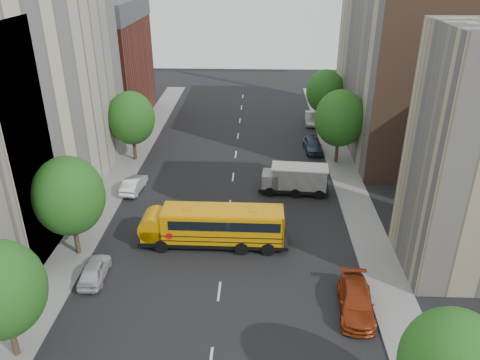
# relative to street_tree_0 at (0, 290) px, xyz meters

# --- Properties ---
(ground) EXTENTS (120.00, 120.00, 0.00)m
(ground) POSITION_rel_street_tree_0_xyz_m (11.00, 14.00, -4.64)
(ground) COLOR black
(ground) RESTS_ON ground
(sidewalk_left) EXTENTS (3.00, 80.00, 0.12)m
(sidewalk_left) POSITION_rel_street_tree_0_xyz_m (-0.50, 19.00, -4.58)
(sidewalk_left) COLOR slate
(sidewalk_left) RESTS_ON ground
(sidewalk_right) EXTENTS (3.00, 80.00, 0.12)m
(sidewalk_right) POSITION_rel_street_tree_0_xyz_m (22.50, 19.00, -4.58)
(sidewalk_right) COLOR slate
(sidewalk_right) RESTS_ON ground
(lane_markings) EXTENTS (0.15, 64.00, 0.01)m
(lane_markings) POSITION_rel_street_tree_0_xyz_m (11.00, 24.00, -4.64)
(lane_markings) COLOR silver
(lane_markings) RESTS_ON ground
(building_left_cream) EXTENTS (10.00, 26.00, 20.00)m
(building_left_cream) POSITION_rel_street_tree_0_xyz_m (-7.00, 20.00, 5.36)
(building_left_cream) COLOR beige
(building_left_cream) RESTS_ON ground
(building_left_redbrick) EXTENTS (10.00, 15.00, 13.00)m
(building_left_redbrick) POSITION_rel_street_tree_0_xyz_m (-7.00, 42.00, 1.86)
(building_left_redbrick) COLOR maroon
(building_left_redbrick) RESTS_ON ground
(building_right_far) EXTENTS (10.00, 22.00, 18.00)m
(building_right_far) POSITION_rel_street_tree_0_xyz_m (29.00, 34.00, 4.36)
(building_right_far) COLOR tan
(building_right_far) RESTS_ON ground
(building_right_sidewall) EXTENTS (10.10, 0.30, 18.00)m
(building_right_sidewall) POSITION_rel_street_tree_0_xyz_m (29.00, 23.00, 4.36)
(building_right_sidewall) COLOR brown
(building_right_sidewall) RESTS_ON ground
(street_tree_0) EXTENTS (4.80, 4.80, 7.41)m
(street_tree_0) POSITION_rel_street_tree_0_xyz_m (0.00, 0.00, 0.00)
(street_tree_0) COLOR #38281C
(street_tree_0) RESTS_ON ground
(street_tree_1) EXTENTS (5.12, 5.12, 7.90)m
(street_tree_1) POSITION_rel_street_tree_0_xyz_m (0.00, 10.00, 0.31)
(street_tree_1) COLOR #38281C
(street_tree_1) RESTS_ON ground
(street_tree_2) EXTENTS (4.99, 4.99, 7.71)m
(street_tree_2) POSITION_rel_street_tree_0_xyz_m (0.00, 28.00, 0.19)
(street_tree_2) COLOR #38281C
(street_tree_2) RESTS_ON ground
(street_tree_4) EXTENTS (5.25, 5.25, 8.10)m
(street_tree_4) POSITION_rel_street_tree_0_xyz_m (22.00, 28.00, 0.43)
(street_tree_4) COLOR #38281C
(street_tree_4) RESTS_ON ground
(street_tree_5) EXTENTS (4.86, 4.86, 7.51)m
(street_tree_5) POSITION_rel_street_tree_0_xyz_m (22.00, 40.00, 0.06)
(street_tree_5) COLOR #38281C
(street_tree_5) RESTS_ON ground
(school_bus) EXTENTS (11.50, 2.94, 3.23)m
(school_bus) POSITION_rel_street_tree_0_xyz_m (10.06, 11.65, -2.84)
(school_bus) COLOR black
(school_bus) RESTS_ON ground
(safari_truck) EXTENTS (6.67, 2.91, 2.78)m
(safari_truck) POSITION_rel_street_tree_0_xyz_m (16.98, 20.73, -3.17)
(safari_truck) COLOR black
(safari_truck) RESTS_ON ground
(parked_car_0) EXTENTS (1.80, 4.08, 1.37)m
(parked_car_0) POSITION_rel_street_tree_0_xyz_m (2.20, 7.10, -3.96)
(parked_car_0) COLOR silver
(parked_car_0) RESTS_ON ground
(parked_car_1) EXTENTS (1.85, 4.34, 1.39)m
(parked_car_1) POSITION_rel_street_tree_0_xyz_m (1.67, 20.57, -3.95)
(parked_car_1) COLOR silver
(parked_car_1) RESTS_ON ground
(parked_car_3) EXTENTS (2.54, 5.36, 1.51)m
(parked_car_3) POSITION_rel_street_tree_0_xyz_m (19.80, 4.45, -3.89)
(parked_car_3) COLOR maroon
(parked_car_3) RESTS_ON ground
(parked_car_4) EXTENTS (2.15, 4.74, 1.58)m
(parked_car_4) POSITION_rel_street_tree_0_xyz_m (19.80, 31.32, -3.85)
(parked_car_4) COLOR #303955
(parked_car_4) RESTS_ON ground
(parked_car_5) EXTENTS (1.89, 4.69, 1.51)m
(parked_car_5) POSITION_rel_street_tree_0_xyz_m (20.60, 41.14, -3.88)
(parked_car_5) COLOR gray
(parked_car_5) RESTS_ON ground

